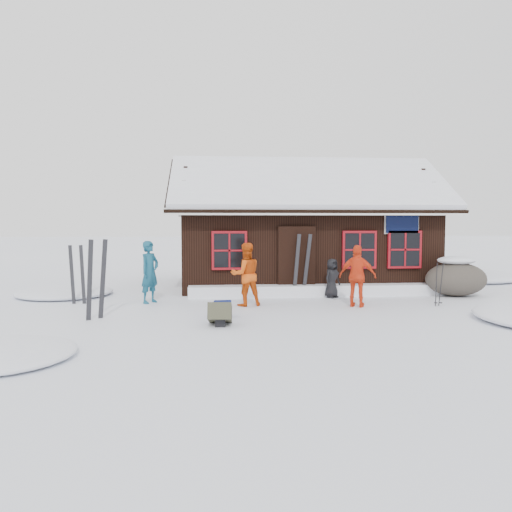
% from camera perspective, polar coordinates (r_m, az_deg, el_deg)
% --- Properties ---
extents(ground, '(120.00, 120.00, 0.00)m').
position_cam_1_polar(ground, '(12.48, 2.41, -6.20)').
color(ground, white).
rests_on(ground, ground).
extents(mountain_hut, '(8.90, 6.09, 4.42)m').
position_cam_1_polar(mountain_hut, '(17.44, 5.24, 1.92)').
color(mountain_hut, black).
rests_on(mountain_hut, ground).
extents(snow_drift, '(7.60, 0.60, 0.35)m').
position_cam_1_polar(snow_drift, '(14.89, 7.05, -3.87)').
color(snow_drift, white).
rests_on(snow_drift, ground).
extents(snow_mounds, '(20.60, 13.20, 0.48)m').
position_cam_1_polar(snow_mounds, '(14.57, 7.95, -4.75)').
color(snow_mounds, white).
rests_on(snow_mounds, ground).
extents(skier_teal, '(0.68, 0.73, 1.68)m').
position_cam_1_polar(skier_teal, '(13.74, -12.04, -1.80)').
color(skier_teal, navy).
rests_on(skier_teal, ground).
extents(skier_orange_left, '(0.93, 0.80, 1.65)m').
position_cam_1_polar(skier_orange_left, '(12.99, -1.18, -2.12)').
color(skier_orange_left, '#D34C0E').
rests_on(skier_orange_left, ground).
extents(skier_orange_right, '(1.01, 0.76, 1.60)m').
position_cam_1_polar(skier_orange_right, '(13.07, 11.53, -2.27)').
color(skier_orange_right, red).
rests_on(skier_orange_right, ground).
extents(skier_crouched, '(0.66, 0.62, 1.13)m').
position_cam_1_polar(skier_crouched, '(14.55, 8.68, -2.52)').
color(skier_crouched, black).
rests_on(skier_crouched, ground).
extents(boulder, '(1.80, 1.35, 1.06)m').
position_cam_1_polar(boulder, '(15.85, 21.89, -2.34)').
color(boulder, '#4F483F').
rests_on(boulder, ground).
extents(ski_pair_left, '(0.46, 0.33, 1.85)m').
position_cam_1_polar(ski_pair_left, '(11.81, -17.78, -2.67)').
color(ski_pair_left, black).
rests_on(ski_pair_left, ground).
extents(ski_pair_mid, '(0.42, 0.10, 1.62)m').
position_cam_1_polar(ski_pair_mid, '(14.13, -19.75, -2.11)').
color(ski_pair_mid, black).
rests_on(ski_pair_mid, ground).
extents(ski_pair_right, '(0.60, 0.16, 1.89)m').
position_cam_1_polar(ski_pair_right, '(14.67, 5.23, -1.16)').
color(ski_pair_right, black).
rests_on(ski_pair_right, ground).
extents(ski_poles, '(0.21, 0.10, 1.17)m').
position_cam_1_polar(ski_poles, '(13.84, 20.15, -3.14)').
color(ski_poles, black).
rests_on(ski_poles, ground).
extents(backpack_blue, '(0.44, 0.55, 0.28)m').
position_cam_1_polar(backpack_blue, '(11.62, -3.93, -6.26)').
color(backpack_blue, '#121C50').
rests_on(backpack_blue, ground).
extents(backpack_olive, '(0.53, 0.68, 0.35)m').
position_cam_1_polar(backpack_olive, '(10.70, -4.13, -6.96)').
color(backpack_olive, '#3F3F2D').
rests_on(backpack_olive, ground).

